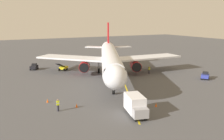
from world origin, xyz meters
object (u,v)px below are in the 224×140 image
Objects in this scene: safety_cone_nose_left at (77,105)px; safety_cone_nose_right at (48,101)px; ground_crew_marshaller at (58,105)px; safety_cone_wing_starboard at (134,95)px; airplane at (110,58)px; tug_near_nose at (205,76)px; tug_rear_apron at (34,67)px; box_truck_portside at (136,105)px; belt_loader_starboard_side at (63,68)px; ground_crew_wing_walker at (149,70)px; safety_cone_wing_port at (156,105)px.

safety_cone_nose_left and safety_cone_nose_right have the same top height.
safety_cone_wing_starboard is (-12.67, -0.53, -0.61)m from ground_crew_marshaller.
ground_crew_marshaller is 4.31m from safety_cone_nose_right.
airplane is at bearing -145.42° from safety_cone_nose_right.
tug_near_nose is 40.44m from tug_rear_apron.
box_truck_portside is at bearing 58.79° from safety_cone_wing_starboard.
airplane is 69.01× the size of safety_cone_nose_left.
ground_crew_marshaller is 30.17m from tug_rear_apron.
airplane is at bearing -135.74° from ground_crew_marshaller.
ground_crew_wing_walker is at bearing 142.95° from belt_loader_starboard_side.
tug_rear_apron is 36.63m from safety_cone_wing_port.
box_truck_portside is 8.98× the size of safety_cone_wing_port.
airplane is 20.75m from safety_cone_nose_left.
safety_cone_nose_left is at bearing 128.84° from safety_cone_nose_right.
airplane reaches higher than tug_near_nose.
box_truck_portside is 36.80m from tug_rear_apron.
tug_near_nose is 29.79m from safety_cone_nose_left.
ground_crew_marshaller is 32.54m from tug_near_nose.
tug_near_nose reaches higher than safety_cone_wing_starboard.
belt_loader_starboard_side is 7.68× the size of safety_cone_wing_starboard.
ground_crew_marshaller is (16.08, 15.67, -3.12)m from airplane.
safety_cone_nose_left is at bearing 49.17° from airplane.
safety_cone_nose_right is at bearing -1.40° from tug_near_nose.
safety_cone_wing_starboard is (3.41, 15.14, -3.73)m from airplane.
safety_cone_nose_right is (16.58, 11.43, -3.73)m from airplane.
tug_near_nose is at bearing -156.89° from safety_cone_wing_port.
safety_cone_wing_port is (-10.30, 5.03, 0.00)m from safety_cone_nose_left.
box_truck_portside reaches higher than safety_cone_nose_right.
airplane is 21.03m from safety_cone_wing_port.
tug_near_nose reaches higher than safety_cone_nose_right.
safety_cone_nose_right is (32.85, -0.80, -0.43)m from tug_near_nose.
box_truck_portside is 8.98× the size of safety_cone_nose_left.
tug_rear_apron is (30.40, -26.67, 0.00)m from tug_near_nose.
belt_loader_starboard_side is 7.56m from tug_rear_apron.
tug_rear_apron reaches higher than safety_cone_wing_port.
tug_near_nose is 0.55× the size of box_truck_portside.
safety_cone_wing_starboard is at bearing -121.21° from box_truck_portside.
safety_cone_nose_left is (-2.74, -0.23, -0.61)m from ground_crew_marshaller.
safety_cone_nose_right is (8.64, 21.53, -0.44)m from belt_loader_starboard_side.
ground_crew_marshaller is at bearing 96.65° from safety_cone_nose_right.
airplane reaches higher than belt_loader_starboard_side.
safety_cone_wing_port is (19.32, 8.24, -0.43)m from tug_near_nose.
ground_crew_marshaller is 3.11× the size of safety_cone_nose_right.
airplane is 13.86× the size of tug_near_nose.
safety_cone_wing_port and safety_cone_wing_starboard have the same top height.
safety_cone_nose_left is 1.00× the size of safety_cone_nose_right.
safety_cone_nose_right is at bearing 68.14° from belt_loader_starboard_side.
belt_loader_starboard_side is at bearing -51.86° from airplane.
box_truck_portside reaches higher than tug_rear_apron.
airplane reaches higher than ground_crew_wing_walker.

